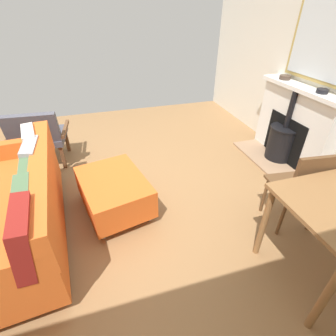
# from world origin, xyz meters

# --- Properties ---
(ground_plane) EXTENTS (5.54, 5.27, 0.01)m
(ground_plane) POSITION_xyz_m (0.00, 0.00, -0.00)
(ground_plane) COLOR olive
(wall_left) EXTENTS (0.12, 5.27, 2.74)m
(wall_left) POSITION_xyz_m (-2.77, 0.00, 1.37)
(wall_left) COLOR silver
(wall_left) RESTS_ON ground
(fireplace) EXTENTS (0.59, 1.29, 1.01)m
(fireplace) POSITION_xyz_m (-2.57, -0.07, 0.43)
(fireplace) COLOR #9E7A5B
(fireplace) RESTS_ON ground
(mirror_over_mantel) EXTENTS (0.04, 0.93, 0.88)m
(mirror_over_mantel) POSITION_xyz_m (-2.68, -0.07, 1.51)
(mirror_over_mantel) COLOR tan
(mantel_bowl_near) EXTENTS (0.14, 0.14, 0.05)m
(mantel_bowl_near) POSITION_xyz_m (-2.59, -0.42, 1.03)
(mantel_bowl_near) COLOR #47382D
(mantel_bowl_near) RESTS_ON fireplace
(mantel_bowl_far) EXTENTS (0.13, 0.13, 0.05)m
(mantel_bowl_far) POSITION_xyz_m (-2.59, 0.21, 1.03)
(mantel_bowl_far) COLOR black
(mantel_bowl_far) RESTS_ON fireplace
(sofa) EXTENTS (1.00, 1.81, 0.84)m
(sofa) POSITION_xyz_m (0.64, 0.48, 0.37)
(sofa) COLOR #B2B2B7
(sofa) RESTS_ON ground
(ottoman) EXTENTS (0.76, 0.92, 0.39)m
(ottoman) POSITION_xyz_m (-0.20, 0.32, 0.24)
(ottoman) COLOR #B2B2B7
(ottoman) RESTS_ON ground
(armchair_accent) EXTENTS (0.72, 0.64, 0.79)m
(armchair_accent) POSITION_xyz_m (0.61, -0.84, 0.44)
(armchair_accent) COLOR brown
(armchair_accent) RESTS_ON ground
(dining_chair_near_fireplace) EXTENTS (0.44, 0.44, 0.84)m
(dining_chair_near_fireplace) POSITION_xyz_m (-1.79, 1.04, 0.50)
(dining_chair_near_fireplace) COLOR brown
(dining_chair_near_fireplace) RESTS_ON ground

